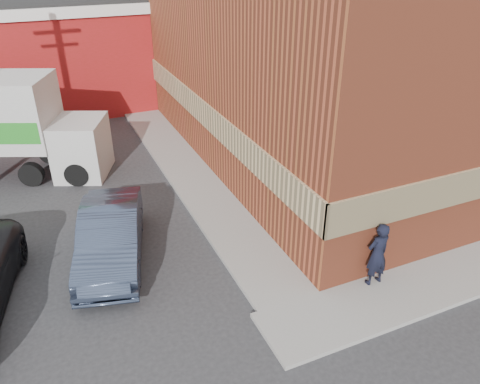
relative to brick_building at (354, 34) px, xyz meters
name	(u,v)px	position (x,y,z in m)	size (l,w,h in m)	color
ground	(268,311)	(-8.50, -9.00, -4.68)	(90.00, 90.00, 0.00)	#28282B
brick_building	(354,34)	(0.00, 0.00, 0.00)	(14.25, 18.25, 9.36)	brown
sidewalk_west	(182,165)	(-7.90, 0.00, -4.62)	(1.80, 18.00, 0.12)	gray
man	(377,254)	(-5.47, -9.25, -3.64)	(0.67, 0.44, 1.84)	black
sedan	(111,236)	(-11.63, -5.16, -3.90)	(1.65, 4.73, 1.56)	#323C53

